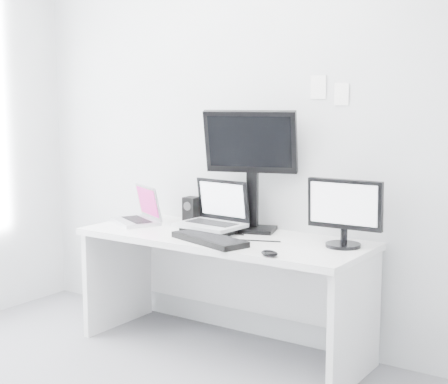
# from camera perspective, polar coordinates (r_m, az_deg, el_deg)

# --- Properties ---
(back_wall) EXTENTS (3.60, 0.00, 3.60)m
(back_wall) POSITION_cam_1_polar(r_m,az_deg,el_deg) (4.31, 2.56, 5.22)
(back_wall) COLOR silver
(back_wall) RESTS_ON ground
(desk) EXTENTS (1.80, 0.70, 0.73)m
(desk) POSITION_cam_1_polar(r_m,az_deg,el_deg) (4.18, -0.07, -8.59)
(desk) COLOR white
(desk) RESTS_ON ground
(macbook) EXTENTS (0.43, 0.39, 0.26)m
(macbook) POSITION_cam_1_polar(r_m,az_deg,el_deg) (4.50, -7.60, -0.99)
(macbook) COLOR silver
(macbook) RESTS_ON desk
(speaker) EXTENTS (0.10, 0.10, 0.18)m
(speaker) POSITION_cam_1_polar(r_m,az_deg,el_deg) (4.43, -2.76, -1.59)
(speaker) COLOR black
(speaker) RESTS_ON desk
(dell_laptop) EXTENTS (0.42, 0.34, 0.33)m
(dell_laptop) POSITION_cam_1_polar(r_m,az_deg,el_deg) (4.16, -1.20, -1.19)
(dell_laptop) COLOR #9FA2A6
(dell_laptop) RESTS_ON desk
(rear_monitor) EXTENTS (0.61, 0.37, 0.78)m
(rear_monitor) POSITION_cam_1_polar(r_m,az_deg,el_deg) (4.16, 2.33, 1.92)
(rear_monitor) COLOR black
(rear_monitor) RESTS_ON desk
(samsung_monitor) EXTENTS (0.44, 0.22, 0.40)m
(samsung_monitor) POSITION_cam_1_polar(r_m,az_deg,el_deg) (3.81, 10.12, -1.69)
(samsung_monitor) COLOR black
(samsung_monitor) RESTS_ON desk
(keyboard) EXTENTS (0.54, 0.33, 0.03)m
(keyboard) POSITION_cam_1_polar(r_m,az_deg,el_deg) (3.90, -1.25, -4.03)
(keyboard) COLOR black
(keyboard) RESTS_ON desk
(mouse) EXTENTS (0.11, 0.08, 0.03)m
(mouse) POSITION_cam_1_polar(r_m,az_deg,el_deg) (3.57, 3.88, -5.20)
(mouse) COLOR black
(mouse) RESTS_ON desk
(wall_note_0) EXTENTS (0.10, 0.00, 0.14)m
(wall_note_0) POSITION_cam_1_polar(r_m,az_deg,el_deg) (4.08, 7.99, 8.78)
(wall_note_0) COLOR white
(wall_note_0) RESTS_ON back_wall
(wall_note_1) EXTENTS (0.09, 0.00, 0.13)m
(wall_note_1) POSITION_cam_1_polar(r_m,az_deg,el_deg) (4.01, 9.92, 8.18)
(wall_note_1) COLOR white
(wall_note_1) RESTS_ON back_wall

